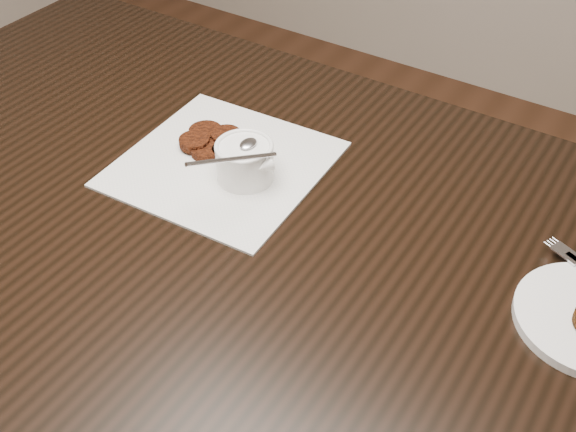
{
  "coord_description": "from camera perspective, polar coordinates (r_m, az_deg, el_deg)",
  "views": [
    {
      "loc": [
        0.52,
        -0.49,
        1.47
      ],
      "look_at": [
        0.1,
        0.15,
        0.8
      ],
      "focal_mm": 43.63,
      "sensor_mm": 36.0,
      "label": 1
    }
  ],
  "objects": [
    {
      "name": "napkin",
      "position": [
        1.19,
        -5.32,
        4.25
      ],
      "size": [
        0.34,
        0.34,
        0.0
      ],
      "primitive_type": "cube",
      "rotation": [
        0.0,
        0.0,
        0.05
      ],
      "color": "silver",
      "rests_on": "table"
    },
    {
      "name": "patty_cluster",
      "position": [
        1.23,
        -6.29,
        6.06
      ],
      "size": [
        0.22,
        0.22,
        0.02
      ],
      "primitive_type": null,
      "rotation": [
        0.0,
        0.0,
        -0.18
      ],
      "color": "#5B200B",
      "rests_on": "napkin"
    },
    {
      "name": "sauce_ramekin",
      "position": [
        1.12,
        -3.62,
        5.82
      ],
      "size": [
        0.14,
        0.14,
        0.13
      ],
      "primitive_type": null,
      "rotation": [
        0.0,
        0.0,
        0.11
      ],
      "color": "white",
      "rests_on": "napkin"
    },
    {
      "name": "table",
      "position": [
        1.39,
        -5.77,
        -10.74
      ],
      "size": [
        1.51,
        0.97,
        0.75
      ],
      "primitive_type": "cube",
      "color": "black",
      "rests_on": "floor"
    }
  ]
}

